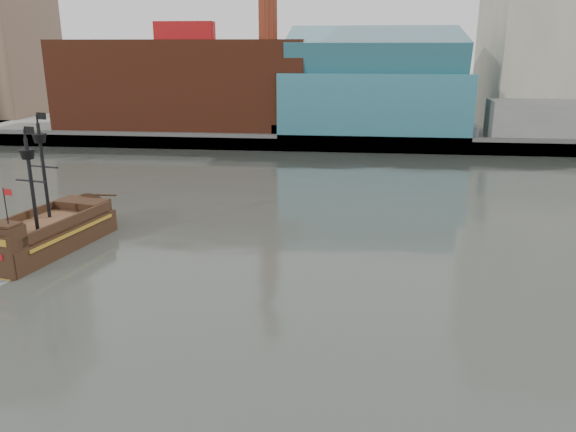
# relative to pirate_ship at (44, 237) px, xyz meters

# --- Properties ---
(ground) EXTENTS (400.00, 400.00, 0.00)m
(ground) POSITION_rel_pirate_ship_xyz_m (17.98, -15.23, -1.06)
(ground) COLOR #2C2F29
(ground) RESTS_ON ground
(promenade_far) EXTENTS (220.00, 60.00, 2.00)m
(promenade_far) POSITION_rel_pirate_ship_xyz_m (17.98, 76.77, -0.06)
(promenade_far) COLOR slate
(promenade_far) RESTS_ON ground
(seawall) EXTENTS (220.00, 1.00, 2.60)m
(seawall) POSITION_rel_pirate_ship_xyz_m (17.98, 47.27, 0.24)
(seawall) COLOR #4C4C49
(seawall) RESTS_ON ground
(pirate_ship) EXTENTS (7.78, 16.31, 11.74)m
(pirate_ship) POSITION_rel_pirate_ship_xyz_m (0.00, 0.00, 0.00)
(pirate_ship) COLOR black
(pirate_ship) RESTS_ON ground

